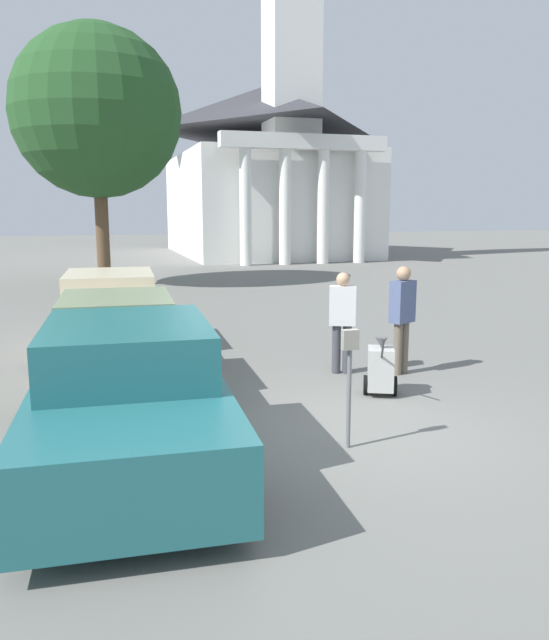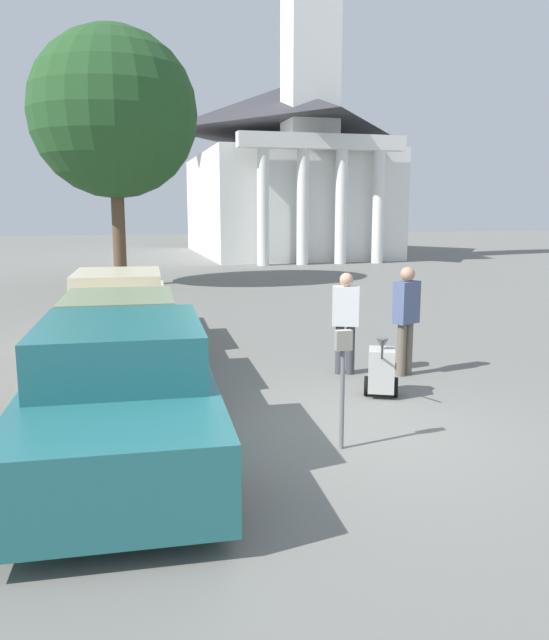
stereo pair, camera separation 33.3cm
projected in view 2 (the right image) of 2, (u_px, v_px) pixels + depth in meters
The scene contains 10 objects.
ground_plane at pixel (342, 433), 7.41m from camera, with size 120.00×120.00×0.00m, color slate.
parked_car_teal at pixel (123, 391), 6.75m from camera, with size 2.19×5.05×1.48m.
parked_car_sage at pixel (121, 341), 9.46m from camera, with size 2.10×4.81×1.37m.
parked_car_cream at pixel (119, 310), 12.12m from camera, with size 2.14×5.06×1.45m.
parking_meter at pixel (343, 367), 6.76m from camera, with size 0.18×0.09×1.34m.
person_worker at pixel (346, 317), 9.90m from camera, with size 0.47×0.36×1.64m.
person_supervisor at pixel (406, 314), 9.82m from camera, with size 0.47×0.38×1.74m.
equipment_cart at pixel (381, 370), 8.80m from camera, with size 0.60×0.98×1.00m.
church at pixel (285, 157), 35.56m from camera, with size 9.79×14.57×24.44m.
shade_tree at pixel (114, 114), 20.60m from camera, with size 5.54×5.54×8.51m.
Camera 2 is at (-2.52, -6.65, 2.62)m, focal length 35.00 mm.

